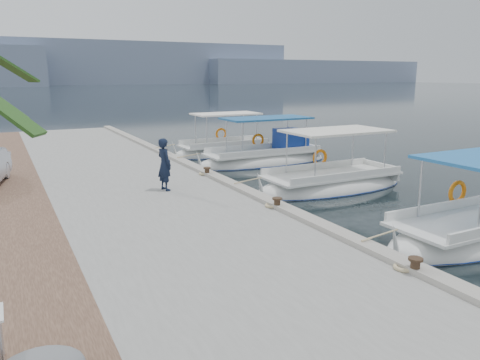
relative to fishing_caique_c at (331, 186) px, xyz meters
name	(u,v)px	position (x,y,z in m)	size (l,w,h in m)	color
ground	(318,240)	(-3.80, -4.32, -0.12)	(400.00, 400.00, 0.00)	black
concrete_quay	(151,200)	(-6.80, 0.68, 0.13)	(6.00, 40.00, 0.50)	gray
quay_curb	(228,182)	(-4.02, 0.68, 0.44)	(0.44, 40.00, 0.12)	gray
distant_hills	(89,66)	(25.81, 197.18, 7.49)	(330.00, 60.00, 18.00)	slate
fishing_caique_c	(331,186)	(0.00, 0.00, 0.00)	(6.42, 2.45, 2.83)	silver
fishing_caique_d	(265,160)	(0.40, 5.63, 0.07)	(7.00, 2.21, 2.83)	silver
fishing_caique_e	(224,152)	(-0.30, 8.82, 0.00)	(5.82, 2.07, 2.83)	silver
mooring_bollards	(277,202)	(-4.15, -2.82, 0.57)	(0.28, 20.28, 0.33)	black
fisherman	(164,164)	(-6.26, 0.76, 1.24)	(0.63, 0.41, 1.72)	black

